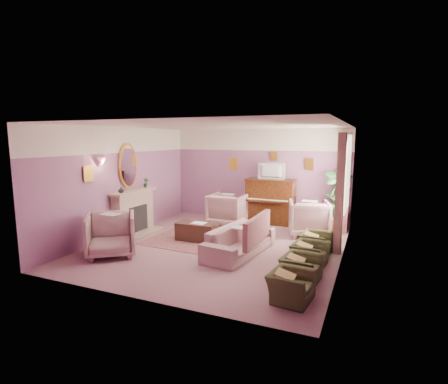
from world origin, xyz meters
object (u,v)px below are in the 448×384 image
at_px(olive_chair_a, 291,281).
at_px(olive_chair_c, 309,251).
at_px(sofa, 240,235).
at_px(floral_armchair_left, 227,208).
at_px(floral_armchair_front, 111,232).
at_px(coffee_table, 197,232).
at_px(side_table, 336,217).
at_px(floral_armchair_right, 309,216).
at_px(olive_chair_d, 315,240).
at_px(television, 271,170).
at_px(olive_chair_b, 301,264).
at_px(piano, 270,202).

xyz_separation_m(olive_chair_a, olive_chair_c, (0.00, 1.64, 0.00)).
xyz_separation_m(sofa, floral_armchair_left, (-1.24, 2.27, 0.09)).
bearing_deg(olive_chair_a, sofa, 130.67).
xyz_separation_m(floral_armchair_front, olive_chair_a, (4.05, -0.58, -0.21)).
height_order(coffee_table, side_table, side_table).
bearing_deg(sofa, olive_chair_a, -49.33).
relative_size(coffee_table, olive_chair_c, 1.40).
bearing_deg(side_table, sofa, -120.28).
bearing_deg(side_table, floral_armchair_right, -123.67).
distance_m(sofa, olive_chair_a, 2.34).
distance_m(olive_chair_d, side_table, 2.28).
distance_m(television, olive_chair_c, 3.74).
relative_size(floral_armchair_front, olive_chair_a, 1.44).
distance_m(television, floral_armchair_left, 1.68).
xyz_separation_m(sofa, side_table, (1.73, 2.96, -0.07)).
bearing_deg(floral_armchair_right, olive_chair_c, -80.12).
xyz_separation_m(olive_chair_a, side_table, (0.21, 4.73, 0.04)).
bearing_deg(floral_armchair_front, television, 60.28).
xyz_separation_m(television, floral_armchair_right, (1.30, -0.88, -1.09)).
height_order(television, coffee_table, television).
relative_size(sofa, floral_armchair_right, 2.02).
bearing_deg(olive_chair_b, piano, 113.02).
distance_m(coffee_table, olive_chair_d, 2.85).
bearing_deg(olive_chair_d, olive_chair_a, -90.00).
relative_size(piano, side_table, 2.00).
relative_size(floral_armchair_right, olive_chair_d, 1.44).
height_order(sofa, olive_chair_a, sofa).
bearing_deg(floral_armchair_right, coffee_table, -147.86).
distance_m(piano, sofa, 3.02).
height_order(coffee_table, floral_armchair_right, floral_armchair_right).
height_order(sofa, olive_chair_c, sofa).
relative_size(floral_armchair_left, floral_armchair_right, 1.00).
bearing_deg(floral_armchair_front, olive_chair_b, 3.40).
xyz_separation_m(coffee_table, floral_armchair_right, (2.46, 1.55, 0.29)).
bearing_deg(sofa, coffee_table, 158.38).
height_order(olive_chair_b, side_table, side_table).
xyz_separation_m(coffee_table, olive_chair_a, (2.85, -2.30, 0.08)).
relative_size(floral_armchair_left, floral_armchair_front, 1.00).
xyz_separation_m(television, olive_chair_a, (1.68, -4.72, -1.29)).
xyz_separation_m(coffee_table, floral_armchair_left, (0.08, 1.74, 0.29)).
relative_size(coffee_table, sofa, 0.48).
bearing_deg(floral_armchair_left, sofa, -61.27).
bearing_deg(olive_chair_c, olive_chair_b, -90.00).
bearing_deg(sofa, floral_armchair_left, 118.73).
height_order(sofa, olive_chair_b, sofa).
xyz_separation_m(floral_armchair_front, olive_chair_d, (4.05, 1.88, -0.21)).
bearing_deg(piano, olive_chair_b, -66.98).
relative_size(sofa, floral_armchair_front, 2.02).
distance_m(television, floral_armchair_right, 1.91).
height_order(olive_chair_a, olive_chair_c, same).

